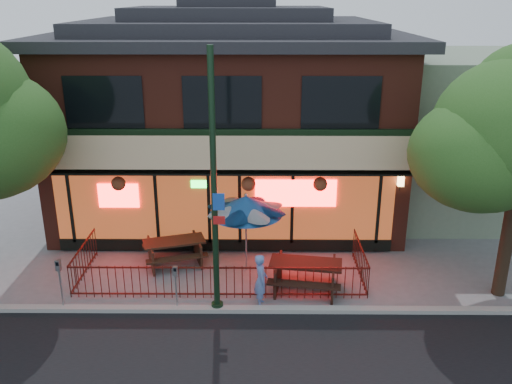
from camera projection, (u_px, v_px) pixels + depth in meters
ground at (218, 301)px, 15.14m from camera, size 80.00×80.00×0.00m
curb at (217, 309)px, 14.65m from camera, size 80.00×0.25×0.12m
restaurant_building at (230, 106)px, 20.42m from camera, size 12.96×9.49×8.05m
neighbor_building at (459, 132)px, 21.29m from camera, size 6.00×7.00×6.00m
patio_fence at (219, 273)px, 15.40m from camera, size 8.44×2.62×1.00m
street_light at (214, 202)px, 13.69m from camera, size 0.43×0.32×7.00m
picnic_table_left at (174, 248)px, 17.11m from camera, size 2.24×1.95×0.81m
picnic_table_right at (305, 272)px, 15.58m from camera, size 2.27×1.87×0.88m
patio_umbrella at (246, 205)px, 16.17m from camera, size 2.22×2.22×2.53m
pedestrian at (261, 280)px, 14.74m from camera, size 0.43×0.60×1.52m
parking_meter_near at (176, 280)px, 14.47m from camera, size 0.13×0.11×1.31m
parking_meter_far at (60, 276)px, 14.45m from camera, size 0.14×0.13×1.48m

